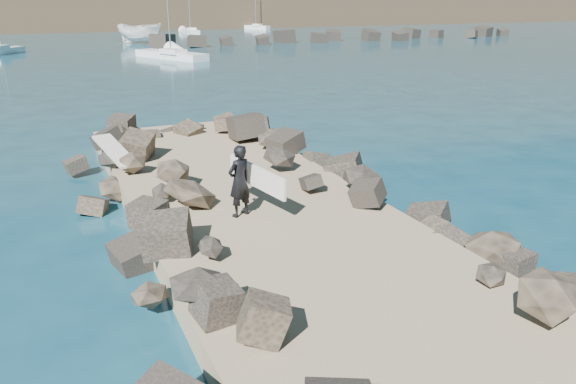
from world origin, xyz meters
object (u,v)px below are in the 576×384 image
boat_imported (140,33)px  surfer_with_board (242,180)px  surfboard_resting (115,154)px  sailboat_f (256,27)px

boat_imported → surfer_with_board: bearing=-139.3°
surfboard_resting → surfer_with_board: 5.77m
surfboard_resting → surfer_with_board: bearing=-80.4°
surfboard_resting → surfer_with_board: size_ratio=1.12×
surfboard_resting → sailboat_f: bearing=53.2°
surfer_with_board → sailboat_f: sailboat_f is taller
surfboard_resting → boat_imported: bearing=66.1°
surfboard_resting → sailboat_f: 90.27m
surfer_with_board → sailboat_f: 94.34m
surfer_with_board → boat_imported: bearing=82.1°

